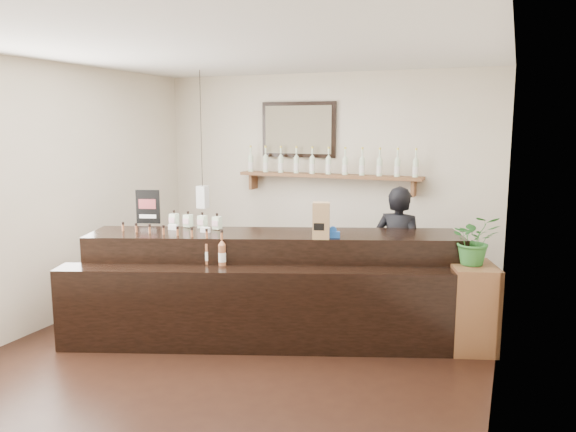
{
  "coord_description": "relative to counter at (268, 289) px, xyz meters",
  "views": [
    {
      "loc": [
        2.32,
        -4.45,
        2.15
      ],
      "look_at": [
        0.22,
        0.7,
        1.24
      ],
      "focal_mm": 35.0,
      "sensor_mm": 36.0,
      "label": 1
    }
  ],
  "objects": [
    {
      "name": "promo_sign",
      "position": [
        -1.52,
        0.12,
        0.75
      ],
      "size": [
        0.26,
        0.09,
        0.38
      ],
      "color": "black",
      "rests_on": "counter"
    },
    {
      "name": "paper_bag",
      "position": [
        0.54,
        0.04,
        0.74
      ],
      "size": [
        0.19,
        0.16,
        0.36
      ],
      "color": "olive",
      "rests_on": "counter"
    },
    {
      "name": "counter",
      "position": [
        0.0,
        0.0,
        0.0
      ],
      "size": [
        3.77,
        2.25,
        1.23
      ],
      "color": "black",
      "rests_on": "ground"
    },
    {
      "name": "potted_plant",
      "position": [
        1.94,
        0.45,
        0.58
      ],
      "size": [
        0.53,
        0.5,
        0.48
      ],
      "primitive_type": "imported",
      "rotation": [
        0.0,
        0.0,
        0.33
      ],
      "color": "#2C6D2B",
      "rests_on": "side_cabinet"
    },
    {
      "name": "ground",
      "position": [
        -0.06,
        -0.56,
        -0.49
      ],
      "size": [
        5.0,
        5.0,
        0.0
      ],
      "primitive_type": "plane",
      "color": "black",
      "rests_on": "ground"
    },
    {
      "name": "tape_dispenser",
      "position": [
        0.64,
        0.13,
        0.6
      ],
      "size": [
        0.15,
        0.09,
        0.11
      ],
      "color": "#184DAD",
      "rests_on": "counter"
    },
    {
      "name": "shopkeeper",
      "position": [
        1.11,
        0.99,
        0.35
      ],
      "size": [
        0.66,
        0.48,
        1.69
      ],
      "primitive_type": "imported",
      "rotation": [
        0.0,
        0.0,
        3.02
      ],
      "color": "black",
      "rests_on": "ground"
    },
    {
      "name": "room_shell",
      "position": [
        -0.06,
        -0.56,
        1.21
      ],
      "size": [
        5.0,
        5.0,
        5.0
      ],
      "color": "beige",
      "rests_on": "ground"
    },
    {
      "name": "back_wall_decor",
      "position": [
        -0.22,
        1.81,
        1.26
      ],
      "size": [
        2.66,
        0.96,
        1.69
      ],
      "color": "brown",
      "rests_on": "ground"
    },
    {
      "name": "side_cabinet",
      "position": [
        1.94,
        0.45,
        -0.08
      ],
      "size": [
        0.57,
        0.67,
        0.83
      ],
      "color": "brown",
      "rests_on": "ground"
    }
  ]
}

